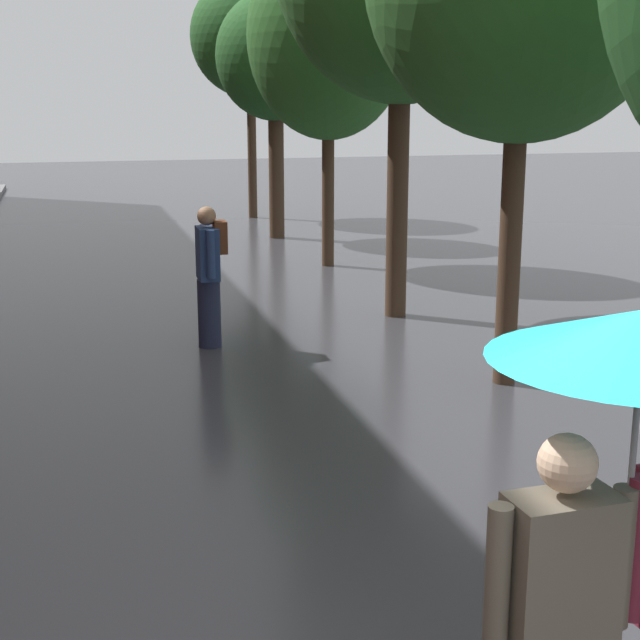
{
  "coord_description": "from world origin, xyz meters",
  "views": [
    {
      "loc": [
        -1.34,
        -2.61,
        2.77
      ],
      "look_at": [
        0.22,
        3.06,
        1.35
      ],
      "focal_mm": 52.05,
      "sensor_mm": 36.0,
      "label": 1
    }
  ],
  "objects_px": {
    "street_tree_5": "(250,37)",
    "pedestrian_walking_midground": "(209,273)",
    "street_tree_4": "(275,58)",
    "street_tree_3": "(328,36)",
    "couple_under_umbrella": "(632,500)"
  },
  "relations": [
    {
      "from": "street_tree_5",
      "to": "pedestrian_walking_midground",
      "type": "height_order",
      "value": "street_tree_5"
    },
    {
      "from": "street_tree_4",
      "to": "street_tree_3",
      "type": "bearing_deg",
      "value": -88.03
    },
    {
      "from": "street_tree_3",
      "to": "street_tree_5",
      "type": "relative_size",
      "value": 0.98
    },
    {
      "from": "street_tree_5",
      "to": "couple_under_umbrella",
      "type": "height_order",
      "value": "street_tree_5"
    },
    {
      "from": "pedestrian_walking_midground",
      "to": "street_tree_3",
      "type": "bearing_deg",
      "value": 59.8
    },
    {
      "from": "street_tree_3",
      "to": "street_tree_5",
      "type": "height_order",
      "value": "street_tree_5"
    },
    {
      "from": "street_tree_4",
      "to": "street_tree_5",
      "type": "relative_size",
      "value": 0.87
    },
    {
      "from": "street_tree_4",
      "to": "pedestrian_walking_midground",
      "type": "xyz_separation_m",
      "value": [
        -2.6,
        -8.01,
        -2.65
      ]
    },
    {
      "from": "street_tree_4",
      "to": "couple_under_umbrella",
      "type": "relative_size",
      "value": 2.32
    },
    {
      "from": "street_tree_3",
      "to": "street_tree_4",
      "type": "xyz_separation_m",
      "value": [
        -0.12,
        3.35,
        -0.21
      ]
    },
    {
      "from": "street_tree_4",
      "to": "pedestrian_walking_midground",
      "type": "relative_size",
      "value": 3.0
    },
    {
      "from": "street_tree_4",
      "to": "street_tree_5",
      "type": "bearing_deg",
      "value": 87.04
    },
    {
      "from": "street_tree_4",
      "to": "pedestrian_walking_midground",
      "type": "height_order",
      "value": "street_tree_4"
    },
    {
      "from": "street_tree_5",
      "to": "street_tree_3",
      "type": "bearing_deg",
      "value": -90.47
    },
    {
      "from": "street_tree_3",
      "to": "couple_under_umbrella",
      "type": "relative_size",
      "value": 2.6
    }
  ]
}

